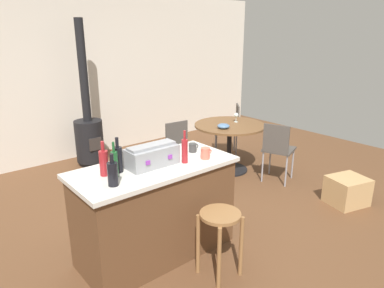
% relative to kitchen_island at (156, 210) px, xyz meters
% --- Properties ---
extents(ground_plane, '(8.80, 8.80, 0.00)m').
position_rel_kitchen_island_xyz_m(ground_plane, '(0.62, 0.19, -0.46)').
color(ground_plane, brown).
extents(back_wall, '(8.00, 0.10, 2.70)m').
position_rel_kitchen_island_xyz_m(back_wall, '(0.62, 3.22, 0.89)').
color(back_wall, beige).
rests_on(back_wall, ground_plane).
extents(kitchen_island, '(1.52, 0.71, 0.92)m').
position_rel_kitchen_island_xyz_m(kitchen_island, '(0.00, 0.00, 0.00)').
color(kitchen_island, brown).
rests_on(kitchen_island, ground_plane).
extents(wooden_stool, '(0.36, 0.36, 0.61)m').
position_rel_kitchen_island_xyz_m(wooden_stool, '(0.24, -0.62, -0.00)').
color(wooden_stool, olive).
rests_on(wooden_stool, ground_plane).
extents(dining_table, '(1.07, 1.07, 0.74)m').
position_rel_kitchen_island_xyz_m(dining_table, '(2.08, 1.07, 0.10)').
color(dining_table, black).
rests_on(dining_table, ground_plane).
extents(folding_chair_near, '(0.51, 0.51, 0.87)m').
position_rel_kitchen_island_xyz_m(folding_chair_near, '(2.29, 0.32, 0.06)').
color(folding_chair_near, '#47423D').
rests_on(folding_chair_near, ground_plane).
extents(folding_chair_far, '(0.56, 0.56, 0.88)m').
position_rel_kitchen_island_xyz_m(folding_chair_far, '(2.64, 1.60, 0.06)').
color(folding_chair_far, '#47423D').
rests_on(folding_chair_far, ground_plane).
extents(folding_chair_left, '(0.43, 0.43, 0.86)m').
position_rel_kitchen_island_xyz_m(folding_chair_left, '(1.27, 1.22, 0.04)').
color(folding_chair_left, '#47423D').
rests_on(folding_chair_left, ground_plane).
extents(wood_stove, '(0.44, 0.45, 2.27)m').
position_rel_kitchen_island_xyz_m(wood_stove, '(0.55, 2.70, 0.09)').
color(wood_stove, black).
rests_on(wood_stove, ground_plane).
extents(toolbox, '(0.47, 0.24, 0.20)m').
position_rel_kitchen_island_xyz_m(toolbox, '(-0.02, 0.01, 0.55)').
color(toolbox, gray).
rests_on(toolbox, kitchen_island).
extents(bottle_0, '(0.06, 0.06, 0.31)m').
position_rel_kitchen_island_xyz_m(bottle_0, '(0.26, -0.13, 0.58)').
color(bottle_0, maroon).
rests_on(bottle_0, kitchen_island).
extents(bottle_1, '(0.06, 0.06, 0.31)m').
position_rel_kitchen_island_xyz_m(bottle_1, '(-0.40, -0.01, 0.58)').
color(bottle_1, '#194C23').
rests_on(bottle_1, kitchen_island).
extents(bottle_2, '(0.08, 0.08, 0.26)m').
position_rel_kitchen_island_xyz_m(bottle_2, '(-0.50, -0.16, 0.56)').
color(bottle_2, black).
rests_on(bottle_2, kitchen_island).
extents(bottle_3, '(0.08, 0.08, 0.30)m').
position_rel_kitchen_island_xyz_m(bottle_3, '(-0.45, 0.07, 0.57)').
color(bottle_3, maroon).
rests_on(bottle_3, kitchen_island).
extents(bottle_4, '(0.08, 0.08, 0.31)m').
position_rel_kitchen_island_xyz_m(bottle_4, '(-0.33, 0.07, 0.58)').
color(bottle_4, black).
rests_on(bottle_4, kitchen_island).
extents(cup_0, '(0.12, 0.08, 0.09)m').
position_rel_kitchen_island_xyz_m(cup_0, '(0.51, 0.06, 0.50)').
color(cup_0, '#383838').
rests_on(cup_0, kitchen_island).
extents(cup_1, '(0.13, 0.09, 0.11)m').
position_rel_kitchen_island_xyz_m(cup_1, '(0.47, -0.17, 0.51)').
color(cup_1, '#DB6651').
rests_on(cup_1, kitchen_island).
extents(wine_glass, '(0.07, 0.07, 0.14)m').
position_rel_kitchen_island_xyz_m(wine_glass, '(2.26, 1.12, 0.38)').
color(wine_glass, silver).
rests_on(wine_glass, dining_table).
extents(serving_bowl, '(0.18, 0.18, 0.07)m').
position_rel_kitchen_island_xyz_m(serving_bowl, '(1.85, 0.97, 0.31)').
color(serving_bowl, '#4C7099').
rests_on(serving_bowl, dining_table).
extents(cardboard_box, '(0.54, 0.50, 0.35)m').
position_rel_kitchen_island_xyz_m(cardboard_box, '(2.42, -0.67, -0.29)').
color(cardboard_box, tan).
rests_on(cardboard_box, ground_plane).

